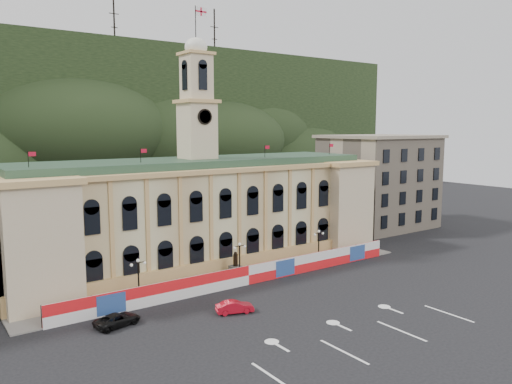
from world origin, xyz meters
TOP-DOWN VIEW (x-y plane):
  - ground at (0.00, 0.00)m, footprint 260.00×260.00m
  - lane_markings at (0.00, -5.00)m, footprint 26.00×10.00m
  - hill_ridge at (0.03, 121.99)m, footprint 230.00×80.00m
  - city_hall at (0.00, 27.63)m, footprint 56.20×17.60m
  - side_building_right at (43.00, 30.93)m, footprint 21.00×17.00m
  - hoarding_fence at (0.06, 15.07)m, footprint 50.00×0.44m
  - pavement at (0.00, 17.75)m, footprint 56.00×5.50m
  - statue at (0.00, 18.00)m, footprint 1.40×1.40m
  - lamp_left at (-14.00, 17.00)m, footprint 1.96×0.44m
  - lamp_center at (0.00, 17.00)m, footprint 1.96×0.44m
  - lamp_right at (14.00, 17.00)m, footprint 1.96×0.44m
  - red_sedan at (-6.84, 7.69)m, footprint 3.93×4.99m
  - black_suv at (-18.53, 11.65)m, footprint 4.15×5.70m

SIDE VIEW (x-z plane):
  - ground at x=0.00m, z-range 0.00..0.00m
  - lane_markings at x=0.00m, z-range -0.01..0.01m
  - pavement at x=0.00m, z-range 0.00..0.16m
  - black_suv at x=-18.53m, z-range 0.00..1.34m
  - red_sedan at x=-6.84m, z-range 0.00..1.36m
  - statue at x=0.00m, z-range -0.67..3.05m
  - hoarding_fence at x=0.06m, z-range 0.00..2.50m
  - lamp_left at x=-14.00m, z-range 0.50..5.65m
  - lamp_center at x=0.00m, z-range 0.50..5.65m
  - lamp_right at x=14.00m, z-range 0.50..5.65m
  - city_hall at x=0.00m, z-range -10.70..26.40m
  - side_building_right at x=43.00m, z-range 0.03..18.63m
  - hill_ridge at x=0.03m, z-range -12.52..51.48m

